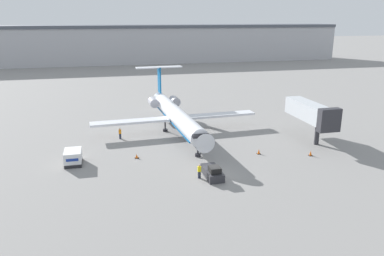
{
  "coord_description": "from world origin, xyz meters",
  "views": [
    {
      "loc": [
        -12.44,
        -39.9,
        18.61
      ],
      "look_at": [
        0.0,
        11.21,
        2.93
      ],
      "focal_mm": 35.0,
      "sensor_mm": 36.0,
      "label": 1
    }
  ],
  "objects_px": {
    "airplane_main": "(176,115)",
    "traffic_cone_right": "(259,152)",
    "traffic_cone_mid": "(311,153)",
    "worker_near_tug": "(199,171)",
    "jet_bridge": "(311,113)",
    "pushback_tug": "(212,172)",
    "traffic_cone_left": "(137,156)",
    "luggage_cart": "(73,157)",
    "worker_by_wing": "(120,133)"
  },
  "relations": [
    {
      "from": "airplane_main",
      "to": "worker_by_wing",
      "type": "xyz_separation_m",
      "value": [
        -9.39,
        -1.65,
        -2.05
      ]
    },
    {
      "from": "traffic_cone_right",
      "to": "luggage_cart",
      "type": "bearing_deg",
      "value": 174.89
    },
    {
      "from": "airplane_main",
      "to": "pushback_tug",
      "type": "height_order",
      "value": "airplane_main"
    },
    {
      "from": "pushback_tug",
      "to": "traffic_cone_right",
      "type": "relative_size",
      "value": 6.06
    },
    {
      "from": "pushback_tug",
      "to": "jet_bridge",
      "type": "height_order",
      "value": "jet_bridge"
    },
    {
      "from": "jet_bridge",
      "to": "traffic_cone_left",
      "type": "bearing_deg",
      "value": -176.78
    },
    {
      "from": "traffic_cone_mid",
      "to": "jet_bridge",
      "type": "height_order",
      "value": "jet_bridge"
    },
    {
      "from": "worker_by_wing",
      "to": "jet_bridge",
      "type": "relative_size",
      "value": 0.15
    },
    {
      "from": "luggage_cart",
      "to": "worker_near_tug",
      "type": "relative_size",
      "value": 1.84
    },
    {
      "from": "traffic_cone_right",
      "to": "traffic_cone_mid",
      "type": "relative_size",
      "value": 0.99
    },
    {
      "from": "worker_near_tug",
      "to": "traffic_cone_left",
      "type": "height_order",
      "value": "worker_near_tug"
    },
    {
      "from": "airplane_main",
      "to": "worker_by_wing",
      "type": "relative_size",
      "value": 16.8
    },
    {
      "from": "worker_by_wing",
      "to": "traffic_cone_right",
      "type": "distance_m",
      "value": 21.93
    },
    {
      "from": "pushback_tug",
      "to": "worker_near_tug",
      "type": "xyz_separation_m",
      "value": [
        -1.64,
        0.02,
        0.32
      ]
    },
    {
      "from": "luggage_cart",
      "to": "worker_by_wing",
      "type": "xyz_separation_m",
      "value": [
        6.59,
        9.3,
        -0.02
      ]
    },
    {
      "from": "jet_bridge",
      "to": "pushback_tug",
      "type": "bearing_deg",
      "value": -152.05
    },
    {
      "from": "worker_by_wing",
      "to": "traffic_cone_left",
      "type": "height_order",
      "value": "worker_by_wing"
    },
    {
      "from": "worker_by_wing",
      "to": "traffic_cone_right",
      "type": "xyz_separation_m",
      "value": [
        18.63,
        -11.56,
        -0.58
      ]
    },
    {
      "from": "worker_by_wing",
      "to": "jet_bridge",
      "type": "height_order",
      "value": "jet_bridge"
    },
    {
      "from": "worker_by_wing",
      "to": "traffic_cone_right",
      "type": "bearing_deg",
      "value": -31.81
    },
    {
      "from": "airplane_main",
      "to": "worker_by_wing",
      "type": "height_order",
      "value": "airplane_main"
    },
    {
      "from": "traffic_cone_right",
      "to": "pushback_tug",
      "type": "bearing_deg",
      "value": -145.06
    },
    {
      "from": "airplane_main",
      "to": "traffic_cone_mid",
      "type": "height_order",
      "value": "airplane_main"
    },
    {
      "from": "pushback_tug",
      "to": "airplane_main",
      "type": "bearing_deg",
      "value": 91.8
    },
    {
      "from": "pushback_tug",
      "to": "traffic_cone_left",
      "type": "xyz_separation_m",
      "value": [
        -8.29,
        8.45,
        -0.32
      ]
    },
    {
      "from": "luggage_cart",
      "to": "jet_bridge",
      "type": "height_order",
      "value": "jet_bridge"
    },
    {
      "from": "worker_by_wing",
      "to": "pushback_tug",
      "type": "bearing_deg",
      "value": -60.42
    },
    {
      "from": "worker_by_wing",
      "to": "traffic_cone_mid",
      "type": "distance_m",
      "value": 28.94
    },
    {
      "from": "airplane_main",
      "to": "jet_bridge",
      "type": "xyz_separation_m",
      "value": [
        19.41,
        -9.27,
        1.47
      ]
    },
    {
      "from": "traffic_cone_left",
      "to": "traffic_cone_right",
      "type": "distance_m",
      "value": 17.1
    },
    {
      "from": "luggage_cart",
      "to": "traffic_cone_mid",
      "type": "xyz_separation_m",
      "value": [
        31.97,
        -4.6,
        -0.6
      ]
    },
    {
      "from": "worker_near_tug",
      "to": "jet_bridge",
      "type": "relative_size",
      "value": 0.15
    },
    {
      "from": "pushback_tug",
      "to": "traffic_cone_mid",
      "type": "bearing_deg",
      "value": 13.52
    },
    {
      "from": "worker_near_tug",
      "to": "traffic_cone_mid",
      "type": "relative_size",
      "value": 2.43
    },
    {
      "from": "traffic_cone_mid",
      "to": "jet_bridge",
      "type": "distance_m",
      "value": 8.24
    },
    {
      "from": "pushback_tug",
      "to": "traffic_cone_left",
      "type": "height_order",
      "value": "pushback_tug"
    },
    {
      "from": "pushback_tug",
      "to": "traffic_cone_left",
      "type": "relative_size",
      "value": 7.22
    },
    {
      "from": "luggage_cart",
      "to": "traffic_cone_left",
      "type": "bearing_deg",
      "value": 1.1
    },
    {
      "from": "luggage_cart",
      "to": "worker_by_wing",
      "type": "relative_size",
      "value": 1.85
    },
    {
      "from": "traffic_cone_right",
      "to": "traffic_cone_mid",
      "type": "xyz_separation_m",
      "value": [
        6.74,
        -2.34,
        0.0
      ]
    },
    {
      "from": "worker_near_tug",
      "to": "traffic_cone_mid",
      "type": "bearing_deg",
      "value": 12.18
    },
    {
      "from": "luggage_cart",
      "to": "traffic_cone_mid",
      "type": "distance_m",
      "value": 32.3
    },
    {
      "from": "pushback_tug",
      "to": "worker_by_wing",
      "type": "relative_size",
      "value": 2.48
    },
    {
      "from": "pushback_tug",
      "to": "traffic_cone_right",
      "type": "xyz_separation_m",
      "value": [
        8.64,
        6.04,
        -0.26
      ]
    },
    {
      "from": "airplane_main",
      "to": "traffic_cone_right",
      "type": "relative_size",
      "value": 41.13
    },
    {
      "from": "airplane_main",
      "to": "traffic_cone_right",
      "type": "xyz_separation_m",
      "value": [
        9.25,
        -13.2,
        -2.63
      ]
    },
    {
      "from": "luggage_cart",
      "to": "traffic_cone_mid",
      "type": "bearing_deg",
      "value": -8.18
    },
    {
      "from": "luggage_cart",
      "to": "worker_near_tug",
      "type": "bearing_deg",
      "value": -28.97
    },
    {
      "from": "airplane_main",
      "to": "traffic_cone_left",
      "type": "distance_m",
      "value": 13.51
    },
    {
      "from": "pushback_tug",
      "to": "traffic_cone_mid",
      "type": "distance_m",
      "value": 15.83
    }
  ]
}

